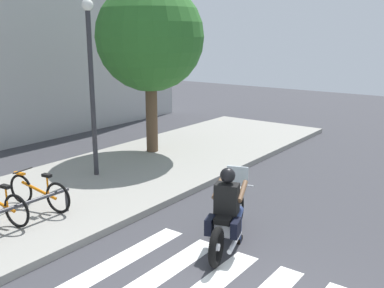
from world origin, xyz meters
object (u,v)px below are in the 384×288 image
(bicycle_3, at_px, (39,192))
(street_lamp, at_px, (91,75))
(motorcycle, at_px, (229,220))
(rider, at_px, (228,201))
(tree_near_rack, at_px, (150,38))

(bicycle_3, relative_size, street_lamp, 0.38)
(motorcycle, xyz_separation_m, street_lamp, (1.02, 4.59, 2.20))
(motorcycle, distance_m, rider, 0.38)
(rider, distance_m, street_lamp, 5.08)
(motorcycle, height_order, tree_near_rack, tree_near_rack)
(motorcycle, distance_m, tree_near_rack, 6.88)
(bicycle_3, bearing_deg, motorcycle, -72.45)
(street_lamp, bearing_deg, bicycle_3, -160.34)
(street_lamp, bearing_deg, rider, -103.41)
(rider, bearing_deg, tree_near_rack, 53.56)
(motorcycle, xyz_separation_m, rider, (-0.07, -0.02, 0.37))
(rider, bearing_deg, bicycle_3, 106.44)
(motorcycle, bearing_deg, rider, -164.32)
(rider, bearing_deg, motorcycle, 15.68)
(rider, distance_m, tree_near_rack, 6.78)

